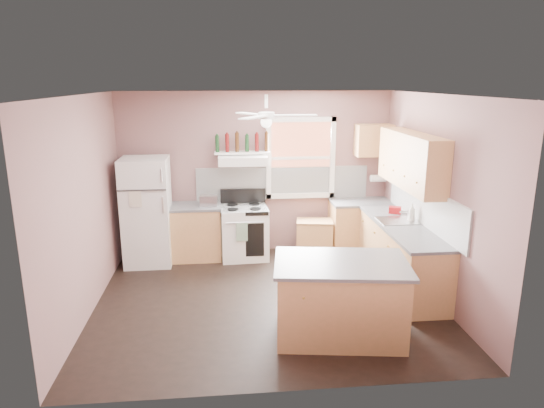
{
  "coord_description": "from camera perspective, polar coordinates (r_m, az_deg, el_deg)",
  "views": [
    {
      "loc": [
        -0.53,
        -5.98,
        2.88
      ],
      "look_at": [
        0.1,
        0.3,
        1.25
      ],
      "focal_mm": 32.0,
      "sensor_mm": 36.0,
      "label": 1
    }
  ],
  "objects": [
    {
      "name": "faucet",
      "position": [
        7.25,
        15.76,
        -1.35
      ],
      "size": [
        0.03,
        0.03,
        0.14
      ],
      "primitive_type": "cylinder",
      "color": "silver",
      "rests_on": "sink"
    },
    {
      "name": "base_cabinet_right",
      "position": [
        7.19,
        14.92,
        -5.97
      ],
      "size": [
        0.6,
        2.2,
        0.86
      ],
      "primitive_type": "cube",
      "color": "#B18249",
      "rests_on": "floor"
    },
    {
      "name": "island_top",
      "position": [
        5.51,
        8.17,
        -6.96
      ],
      "size": [
        1.61,
        1.17,
        0.04
      ],
      "primitive_type": "cube",
      "rotation": [
        0.0,
        0.0,
        -0.14
      ],
      "color": "#525254",
      "rests_on": "island"
    },
    {
      "name": "backsplash_back",
      "position": [
        8.21,
        1.25,
        2.48
      ],
      "size": [
        2.9,
        0.03,
        0.55
      ],
      "primitive_type": "cube",
      "color": "white",
      "rests_on": "wall_back"
    },
    {
      "name": "refrigerator",
      "position": [
        7.9,
        -14.49,
        -0.87
      ],
      "size": [
        0.73,
        0.71,
        1.71
      ],
      "primitive_type": "cube",
      "rotation": [
        0.0,
        0.0,
        0.01
      ],
      "color": "white",
      "rests_on": "floor"
    },
    {
      "name": "wine_bottles",
      "position": [
        7.92,
        -3.49,
        7.2
      ],
      "size": [
        0.86,
        0.06,
        0.31
      ],
      "color": "#143819",
      "rests_on": "bottle_shelf"
    },
    {
      "name": "red_caddy",
      "position": [
        7.6,
        14.27,
        -0.69
      ],
      "size": [
        0.21,
        0.18,
        0.1
      ],
      "primitive_type": "cube",
      "rotation": [
        0.0,
        0.0,
        -0.4
      ],
      "color": "#A40E12",
      "rests_on": "counter_right"
    },
    {
      "name": "paper_towel",
      "position": [
        8.42,
        12.38,
        2.98
      ],
      "size": [
        0.26,
        0.12,
        0.12
      ],
      "primitive_type": "cylinder",
      "rotation": [
        0.0,
        1.57,
        0.0
      ],
      "color": "white",
      "rests_on": "wall_back"
    },
    {
      "name": "floor",
      "position": [
        6.66,
        -0.61,
        -11.14
      ],
      "size": [
        4.5,
        4.5,
        0.0
      ],
      "primitive_type": "plane",
      "color": "black",
      "rests_on": "ground"
    },
    {
      "name": "backsplash_right",
      "position": [
        7.08,
        17.47,
        -0.15
      ],
      "size": [
        0.03,
        2.6,
        0.55
      ],
      "primitive_type": "cube",
      "color": "white",
      "rests_on": "wall_right"
    },
    {
      "name": "toaster",
      "position": [
        7.83,
        -7.45,
        0.38
      ],
      "size": [
        0.29,
        0.18,
        0.18
      ],
      "primitive_type": "cube",
      "rotation": [
        0.0,
        0.0,
        -0.08
      ],
      "color": "silver",
      "rests_on": "counter_left"
    },
    {
      "name": "base_cabinet_corner",
      "position": [
        8.38,
        10.33,
        -2.76
      ],
      "size": [
        1.0,
        0.6,
        0.86
      ],
      "primitive_type": "cube",
      "color": "#B18249",
      "rests_on": "floor"
    },
    {
      "name": "counter_corner",
      "position": [
        8.26,
        10.47,
        0.22
      ],
      "size": [
        1.02,
        0.62,
        0.04
      ],
      "primitive_type": "cube",
      "color": "#525254",
      "rests_on": "base_cabinet_corner"
    },
    {
      "name": "sink",
      "position": [
        7.22,
        14.54,
        -1.97
      ],
      "size": [
        0.55,
        0.45,
        0.03
      ],
      "primitive_type": "cube",
      "color": "silver",
      "rests_on": "counter_right"
    },
    {
      "name": "window_frame",
      "position": [
        8.14,
        3.4,
        5.41
      ],
      "size": [
        1.16,
        0.07,
        1.36
      ],
      "primitive_type": "cube",
      "color": "white",
      "rests_on": "wall_back"
    },
    {
      "name": "base_cabinet_left",
      "position": [
        8.08,
        -9.23,
        -3.37
      ],
      "size": [
        0.9,
        0.6,
        0.86
      ],
      "primitive_type": "cube",
      "color": "#B18249",
      "rests_on": "floor"
    },
    {
      "name": "upper_cabinet_corner",
      "position": [
        8.26,
        11.89,
        7.35
      ],
      "size": [
        0.6,
        0.33,
        0.52
      ],
      "primitive_type": "cube",
      "color": "#B18249",
      "rests_on": "wall_back"
    },
    {
      "name": "island",
      "position": [
        5.69,
        8.01,
        -11.18
      ],
      "size": [
        1.52,
        1.08,
        0.86
      ],
      "primitive_type": "cube",
      "rotation": [
        0.0,
        0.0,
        -0.14
      ],
      "color": "#B18249",
      "rests_on": "floor"
    },
    {
      "name": "range_hood",
      "position": [
        7.84,
        -3.48,
        5.2
      ],
      "size": [
        0.78,
        0.5,
        0.14
      ],
      "primitive_type": "cube",
      "color": "white",
      "rests_on": "wall_back"
    },
    {
      "name": "counter_right",
      "position": [
        7.04,
        15.08,
        -2.54
      ],
      "size": [
        0.62,
        2.22,
        0.04
      ],
      "primitive_type": "cube",
      "color": "#525254",
      "rests_on": "base_cabinet_right"
    },
    {
      "name": "bottle_shelf",
      "position": [
        7.94,
        -3.53,
        6.05
      ],
      "size": [
        0.9,
        0.26,
        0.03
      ],
      "primitive_type": "cube",
      "color": "white",
      "rests_on": "range_hood"
    },
    {
      "name": "soap_bottle",
      "position": [
        7.21,
        16.14,
        -0.97
      ],
      "size": [
        0.13,
        0.13,
        0.26
      ],
      "primitive_type": "imported",
      "rotation": [
        0.0,
        0.0,
        2.79
      ],
      "color": "silver",
      "rests_on": "counter_right"
    },
    {
      "name": "window_view",
      "position": [
        8.17,
        3.37,
        5.44
      ],
      "size": [
        1.0,
        0.02,
        1.2
      ],
      "primitive_type": "cube",
      "color": "brown",
      "rests_on": "wall_back"
    },
    {
      "name": "wall_right",
      "position": [
        6.78,
        18.87,
        0.65
      ],
      "size": [
        0.05,
        4.0,
        2.7
      ],
      "primitive_type": "cube",
      "color": "#7B5755",
      "rests_on": "ground"
    },
    {
      "name": "ceiling_fan_hub",
      "position": [
        6.02,
        -0.67,
        10.38
      ],
      "size": [
        0.2,
        0.2,
        0.08
      ],
      "primitive_type": "cylinder",
      "color": "white",
      "rests_on": "ceiling"
    },
    {
      "name": "ceiling",
      "position": [
        6.01,
        -0.68,
        12.75
      ],
      "size": [
        4.5,
        4.5,
        0.0
      ],
      "primitive_type": "plane",
      "color": "white",
      "rests_on": "ground"
    },
    {
      "name": "stove",
      "position": [
        8.01,
        -3.29,
        -3.36
      ],
      "size": [
        0.78,
        0.67,
        0.86
      ],
      "primitive_type": "cube",
      "rotation": [
        0.0,
        0.0,
        0.05
      ],
      "color": "white",
      "rests_on": "floor"
    },
    {
      "name": "wall_left",
      "position": [
        6.42,
        -21.32,
        -0.33
      ],
      "size": [
        0.05,
        4.0,
        2.7
      ],
      "primitive_type": "cube",
      "color": "#7B5755",
      "rests_on": "ground"
    },
    {
      "name": "wall_back",
      "position": [
        8.17,
        -1.92,
        3.68
      ],
      "size": [
        4.5,
        0.05,
        2.7
      ],
      "primitive_type": "cube",
      "color": "#7B5755",
      "rests_on": "ground"
    },
    {
      "name": "counter_left",
      "position": [
        7.96,
        -9.36,
        -0.28
      ],
      "size": [
        0.92,
        0.62,
        0.04
      ],
      "primitive_type": "cube",
      "color": "#525254",
      "rests_on": "base_cabinet_left"
    },
    {
      "name": "upper_cabinet_right",
      "position": [
        7.08,
        16.06,
        4.97
      ],
      "size": [
        0.33,
        1.8,
        0.76
      ],
      "primitive_type": "cube",
      "color": "#B18249",
      "rests_on": "wall_right"
    },
    {
      "name": "cart",
      "position": [
        8.18,
        5.0,
        -3.97
      ],
      "size": [
        0.65,
        0.49,
        0.6
      ],
      "primitive_type": "cube",
      "rotation": [
        0.0,
        0.0,
        -0.16
      ],
      "color": "#B18249",
      "rests_on": "floor"
    }
  ]
}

